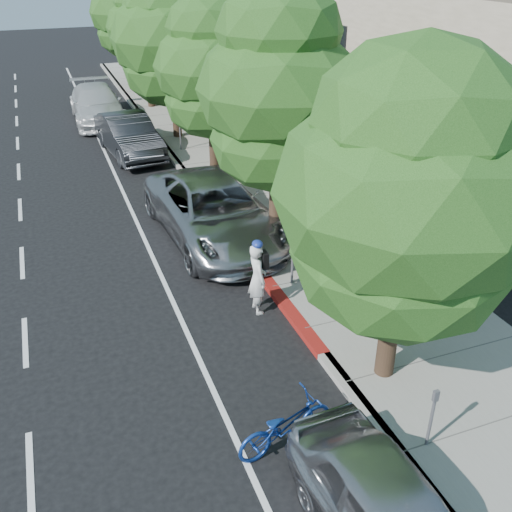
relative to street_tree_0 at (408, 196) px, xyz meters
name	(u,v)px	position (x,y,z in m)	size (l,w,h in m)	color
ground	(305,333)	(-0.90, 2.00, -4.16)	(120.00, 120.00, 0.00)	black
sidewalk	(269,195)	(1.40, 10.00, -4.08)	(4.60, 56.00, 0.15)	gray
curb	(208,204)	(-0.90, 10.00, -4.08)	(0.30, 56.00, 0.15)	#9E998E
curb_red_segment	(288,308)	(-0.90, 3.00, -4.08)	(0.32, 4.00, 0.15)	maroon
storefront_building	(328,44)	(8.70, 20.00, -0.66)	(10.00, 36.00, 7.00)	beige
street_tree_0	(408,196)	(0.00, 0.00, 0.00)	(4.92, 4.92, 6.97)	black
street_tree_1	(278,93)	(0.00, 6.00, 0.54)	(4.30, 4.30, 7.50)	black
street_tree_2	(212,69)	(0.00, 12.00, 0.10)	(4.09, 4.09, 6.86)	black
street_tree_3	(171,40)	(0.00, 18.00, 0.27)	(5.29, 5.29, 7.43)	black
street_tree_4	(145,29)	(0.00, 24.00, 0.01)	(4.08, 4.08, 6.74)	black
street_tree_5	(126,14)	(0.00, 30.00, 0.20)	(4.38, 4.38, 7.07)	black
cyclist	(257,279)	(-1.60, 3.31, -3.23)	(0.67, 0.44, 1.85)	white
bicycle	(286,425)	(-2.70, -1.00, -3.64)	(0.69, 1.97, 1.03)	navy
silver_suv	(215,212)	(-1.40, 7.50, -3.24)	(3.02, 6.56, 1.82)	#A0A1A5
dark_sedan	(129,136)	(-2.48, 16.50, -3.30)	(1.81, 5.19, 1.71)	#222428
white_pickup	(97,104)	(-3.10, 22.45, -3.28)	(2.45, 6.02, 1.75)	silver
dark_suv_far	(95,102)	(-3.08, 23.50, -3.39)	(1.80, 4.48, 1.53)	black
pedestrian	(303,200)	(1.46, 7.26, -3.20)	(0.78, 0.61, 1.60)	black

